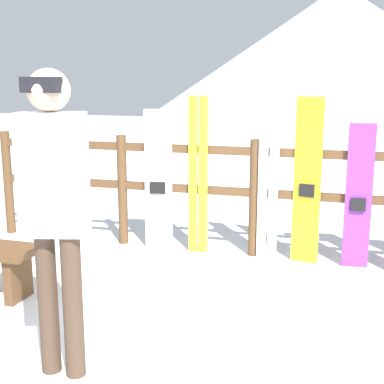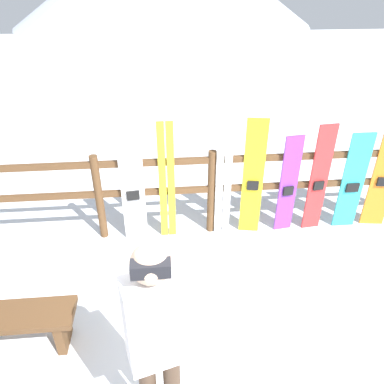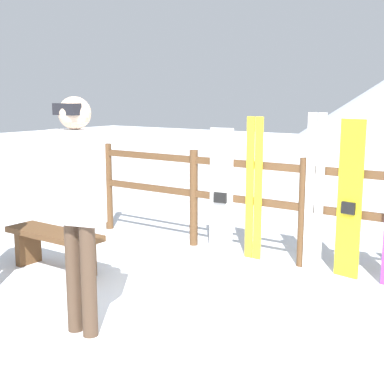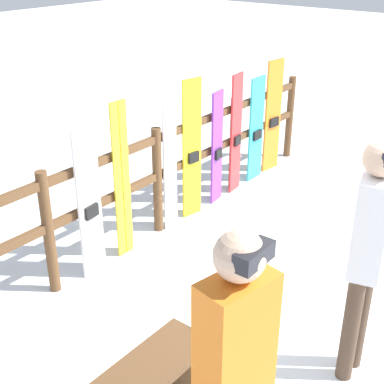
{
  "view_description": "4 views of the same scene",
  "coord_description": "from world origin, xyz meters",
  "px_view_note": "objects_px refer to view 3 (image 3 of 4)",
  "views": [
    {
      "loc": [
        0.89,
        -3.22,
        1.75
      ],
      "look_at": [
        -0.4,
        1.06,
        0.79
      ],
      "focal_mm": 50.0,
      "sensor_mm": 36.0,
      "label": 1
    },
    {
      "loc": [
        -0.62,
        -2.17,
        3.06
      ],
      "look_at": [
        -0.31,
        1.21,
        1.01
      ],
      "focal_mm": 35.0,
      "sensor_mm": 36.0,
      "label": 2
    },
    {
      "loc": [
        2.22,
        -3.3,
        1.82
      ],
      "look_at": [
        -0.9,
        1.12,
        0.83
      ],
      "focal_mm": 50.0,
      "sensor_mm": 36.0,
      "label": 3
    },
    {
      "loc": [
        -3.78,
        -1.6,
        2.89
      ],
      "look_at": [
        -0.27,
        1.2,
        0.76
      ],
      "focal_mm": 50.0,
      "sensor_mm": 36.0,
      "label": 4
    }
  ],
  "objects_px": {
    "ski_pair_white": "(314,193)",
    "snowboard_yellow": "(350,200)",
    "bench": "(54,242)",
    "snowboard_white": "(221,192)",
    "person_white": "(78,195)",
    "ski_pair_yellow": "(254,189)"
  },
  "relations": [
    {
      "from": "ski_pair_white",
      "to": "snowboard_yellow",
      "type": "distance_m",
      "value": 0.37
    },
    {
      "from": "bench",
      "to": "ski_pair_white",
      "type": "bearing_deg",
      "value": 36.04
    },
    {
      "from": "bench",
      "to": "ski_pair_white",
      "type": "relative_size",
      "value": 0.7
    },
    {
      "from": "snowboard_white",
      "to": "snowboard_yellow",
      "type": "height_order",
      "value": "snowboard_yellow"
    },
    {
      "from": "person_white",
      "to": "ski_pair_white",
      "type": "relative_size",
      "value": 1.1
    },
    {
      "from": "person_white",
      "to": "snowboard_yellow",
      "type": "relative_size",
      "value": 1.14
    },
    {
      "from": "person_white",
      "to": "ski_pair_white",
      "type": "bearing_deg",
      "value": 70.99
    },
    {
      "from": "person_white",
      "to": "bench",
      "type": "bearing_deg",
      "value": 146.93
    },
    {
      "from": "person_white",
      "to": "ski_pair_white",
      "type": "distance_m",
      "value": 2.6
    },
    {
      "from": "bench",
      "to": "snowboard_white",
      "type": "bearing_deg",
      "value": 56.4
    },
    {
      "from": "ski_pair_yellow",
      "to": "ski_pair_white",
      "type": "distance_m",
      "value": 0.7
    },
    {
      "from": "ski_pair_yellow",
      "to": "ski_pair_white",
      "type": "height_order",
      "value": "ski_pair_white"
    },
    {
      "from": "snowboard_white",
      "to": "ski_pair_white",
      "type": "relative_size",
      "value": 0.88
    },
    {
      "from": "bench",
      "to": "snowboard_yellow",
      "type": "relative_size",
      "value": 0.72
    },
    {
      "from": "bench",
      "to": "snowboard_yellow",
      "type": "bearing_deg",
      "value": 31.84
    },
    {
      "from": "ski_pair_yellow",
      "to": "snowboard_yellow",
      "type": "distance_m",
      "value": 1.07
    },
    {
      "from": "person_white",
      "to": "snowboard_white",
      "type": "relative_size",
      "value": 1.25
    },
    {
      "from": "snowboard_white",
      "to": "snowboard_yellow",
      "type": "xyz_separation_m",
      "value": [
        1.49,
        0.0,
        0.07
      ]
    },
    {
      "from": "person_white",
      "to": "ski_pair_white",
      "type": "height_order",
      "value": "person_white"
    },
    {
      "from": "ski_pair_yellow",
      "to": "snowboard_yellow",
      "type": "height_order",
      "value": "snowboard_yellow"
    },
    {
      "from": "person_white",
      "to": "snowboard_yellow",
      "type": "height_order",
      "value": "person_white"
    },
    {
      "from": "snowboard_white",
      "to": "ski_pair_yellow",
      "type": "xyz_separation_m",
      "value": [
        0.42,
        0.0,
        0.07
      ]
    }
  ]
}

